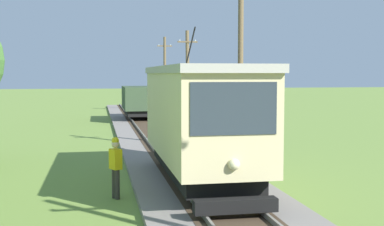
{
  "coord_description": "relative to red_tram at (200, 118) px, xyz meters",
  "views": [
    {
      "loc": [
        -3.15,
        3.58,
        3.58
      ],
      "look_at": [
        0.23,
        21.61,
        2.17
      ],
      "focal_mm": 47.5,
      "sensor_mm": 36.0,
      "label": 1
    }
  ],
  "objects": [
    {
      "name": "red_tram",
      "position": [
        0.0,
        0.0,
        0.0
      ],
      "size": [
        2.6,
        8.54,
        4.79
      ],
      "color": "beige",
      "rests_on": "rail_right"
    },
    {
      "name": "freight_car",
      "position": [
        -0.0,
        23.08,
        -0.64
      ],
      "size": [
        2.4,
        5.2,
        2.31
      ],
      "color": "#384C33",
      "rests_on": "rail_right"
    },
    {
      "name": "utility_pole_far",
      "position": [
        3.07,
        19.39,
        1.2
      ],
      "size": [
        1.4,
        0.54,
        6.6
      ],
      "color": "brown",
      "rests_on": "ground"
    },
    {
      "name": "second_worker",
      "position": [
        -2.66,
        -0.95,
        -1.21
      ],
      "size": [
        0.38,
        0.45,
        1.78
      ],
      "rotation": [
        0.0,
        0.0,
        -2.69
      ],
      "color": "#38332D",
      "rests_on": "ground"
    },
    {
      "name": "utility_pole_mid",
      "position": [
        3.07,
        6.14,
        1.95
      ],
      "size": [
        1.4,
        0.26,
        8.1
      ],
      "color": "brown",
      "rests_on": "ground"
    },
    {
      "name": "utility_pole_distant",
      "position": [
        3.07,
        31.48,
        1.41
      ],
      "size": [
        1.4,
        0.35,
        7.01
      ],
      "color": "brown",
      "rests_on": "ground"
    }
  ]
}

